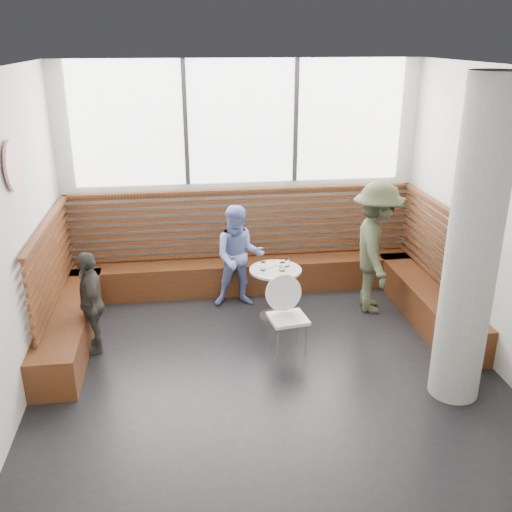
{
  "coord_description": "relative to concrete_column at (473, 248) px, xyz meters",
  "views": [
    {
      "loc": [
        -0.87,
        -5.32,
        3.47
      ],
      "look_at": [
        0.0,
        1.0,
        1.0
      ],
      "focal_mm": 40.0,
      "sensor_mm": 36.0,
      "label": 1
    }
  ],
  "objects": [
    {
      "name": "cafe_table",
      "position": [
        -1.56,
        1.91,
        -1.11
      ],
      "size": [
        0.67,
        0.67,
        0.69
      ],
      "color": "silver",
      "rests_on": "ground"
    },
    {
      "name": "plate_far",
      "position": [
        -1.44,
        2.08,
        -0.91
      ],
      "size": [
        0.21,
        0.21,
        0.01
      ],
      "primitive_type": "cylinder",
      "color": "white",
      "rests_on": "cafe_table"
    },
    {
      "name": "menu_card",
      "position": [
        -1.52,
        1.74,
        -0.91
      ],
      "size": [
        0.22,
        0.19,
        0.0
      ],
      "primitive_type": "cube",
      "rotation": [
        0.0,
        0.0,
        -0.35
      ],
      "color": "#A5C64C",
      "rests_on": "cafe_table"
    },
    {
      "name": "adult_man",
      "position": [
        -0.21,
        1.99,
        -0.72
      ],
      "size": [
        0.87,
        1.24,
        1.76
      ],
      "primitive_type": "imported",
      "rotation": [
        0.0,
        0.0,
        1.36
      ],
      "color": "#41462E",
      "rests_on": "ground"
    },
    {
      "name": "child_back",
      "position": [
        -1.98,
        2.37,
        -0.9
      ],
      "size": [
        0.71,
        0.57,
        1.41
      ],
      "primitive_type": "imported",
      "rotation": [
        0.0,
        0.0,
        -0.05
      ],
      "color": "#7C8FD8",
      "rests_on": "ground"
    },
    {
      "name": "glass_right",
      "position": [
        -1.4,
        1.97,
        -0.86
      ],
      "size": [
        0.06,
        0.06,
        0.1
      ],
      "primitive_type": "cylinder",
      "color": "white",
      "rests_on": "cafe_table"
    },
    {
      "name": "room",
      "position": [
        -1.85,
        0.6,
        0.0
      ],
      "size": [
        5.0,
        5.0,
        3.2
      ],
      "color": "silver",
      "rests_on": "ground"
    },
    {
      "name": "booth",
      "position": [
        -1.85,
        2.37,
        -1.19
      ],
      "size": [
        5.0,
        2.5,
        1.44
      ],
      "color": "#4A2612",
      "rests_on": "ground"
    },
    {
      "name": "glass_mid",
      "position": [
        -1.48,
        1.84,
        -0.86
      ],
      "size": [
        0.07,
        0.07,
        0.11
      ],
      "primitive_type": "cylinder",
      "color": "white",
      "rests_on": "cafe_table"
    },
    {
      "name": "glass_left",
      "position": [
        -1.72,
        1.89,
        -0.86
      ],
      "size": [
        0.07,
        0.07,
        0.11
      ],
      "primitive_type": "cylinder",
      "color": "white",
      "rests_on": "cafe_table"
    },
    {
      "name": "wall_art",
      "position": [
        -4.31,
        1.0,
        0.7
      ],
      "size": [
        0.03,
        0.5,
        0.5
      ],
      "primitive_type": "cylinder",
      "rotation": [
        0.0,
        1.57,
        0.0
      ],
      "color": "white",
      "rests_on": "room"
    },
    {
      "name": "plate_near",
      "position": [
        -1.67,
        2.04,
        -0.91
      ],
      "size": [
        0.2,
        0.2,
        0.01
      ],
      "primitive_type": "cylinder",
      "color": "white",
      "rests_on": "cafe_table"
    },
    {
      "name": "cafe_chair",
      "position": [
        -1.56,
        1.07,
        -1.07
      ],
      "size": [
        0.43,
        0.42,
        0.91
      ],
      "rotation": [
        0.0,
        0.0,
        0.14
      ],
      "color": "white",
      "rests_on": "ground"
    },
    {
      "name": "child_left",
      "position": [
        -3.79,
        1.39,
        -0.99
      ],
      "size": [
        0.45,
        0.77,
        1.23
      ],
      "primitive_type": "imported",
      "rotation": [
        0.0,
        0.0,
        -1.34
      ],
      "color": "#41403B",
      "rests_on": "ground"
    },
    {
      "name": "concrete_column",
      "position": [
        0.0,
        0.0,
        0.0
      ],
      "size": [
        0.5,
        0.5,
        3.2
      ],
      "primitive_type": "cylinder",
      "color": "gray",
      "rests_on": "ground"
    }
  ]
}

